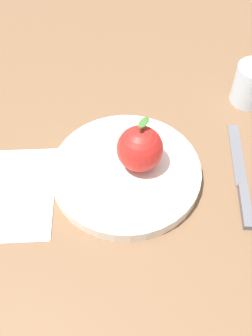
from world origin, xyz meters
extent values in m
plane|color=brown|center=(0.00, 0.00, 0.00)|extent=(2.40, 2.40, 0.00)
cylinder|color=silver|center=(-0.02, 0.03, 0.01)|extent=(0.23, 0.23, 0.02)
torus|color=silver|center=(-0.02, 0.03, 0.02)|extent=(0.23, 0.23, 0.01)
sphere|color=#B21E19|center=(0.00, 0.02, 0.05)|extent=(0.07, 0.07, 0.07)
cylinder|color=#4C3319|center=(0.00, 0.02, 0.09)|extent=(0.00, 0.00, 0.01)
ellipsoid|color=#386628|center=(0.01, 0.02, 0.10)|extent=(0.03, 0.02, 0.00)
cylinder|color=silver|center=(0.22, -0.12, 0.04)|extent=(0.06, 0.06, 0.07)
cube|color=#59595E|center=(0.09, -0.12, 0.00)|extent=(0.13, 0.05, 0.00)
cube|color=#59595E|center=(-0.01, -0.15, 0.01)|extent=(0.07, 0.03, 0.01)
cube|color=silver|center=(-0.11, 0.19, 0.00)|extent=(0.21, 0.19, 0.00)
camera|label=1|loc=(-0.35, -0.08, 0.47)|focal=40.89mm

